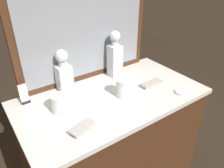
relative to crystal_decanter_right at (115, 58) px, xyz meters
name	(u,v)px	position (x,y,z in m)	size (l,w,h in m)	color
dresser	(112,147)	(-0.17, -0.20, -0.55)	(1.11, 0.60, 0.84)	#472816
dresser_mirror	(86,35)	(-0.17, 0.08, 0.17)	(0.91, 0.03, 0.59)	#472816
crystal_decanter_right	(115,58)	(0.00, 0.00, 0.00)	(0.08, 0.08, 0.32)	white
crystal_decanter_far_left	(64,74)	(-0.36, 0.02, -0.02)	(0.08, 0.08, 0.26)	white
crystal_tumbler_center	(59,104)	(-0.48, -0.16, -0.08)	(0.09, 0.09, 0.10)	white
crystal_tumbler_right	(123,88)	(-0.11, -0.24, -0.08)	(0.09, 0.09, 0.11)	white
silver_brush_far_right	(151,84)	(0.11, -0.25, -0.12)	(0.15, 0.06, 0.02)	#B7A88C
silver_brush_left	(82,128)	(-0.45, -0.37, -0.12)	(0.14, 0.09, 0.02)	#B7A88C
porcelain_dish	(181,92)	(0.19, -0.42, -0.12)	(0.07, 0.07, 0.01)	silver
napkin_holder	(24,95)	(-0.61, 0.03, -0.08)	(0.05, 0.05, 0.11)	black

